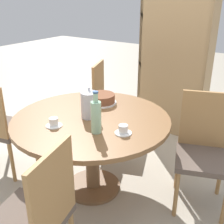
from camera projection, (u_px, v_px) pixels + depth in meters
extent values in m
plane|color=#B2A893|center=(93.00, 187.00, 2.57)|extent=(14.00, 14.00, 0.00)
cylinder|color=brown|center=(93.00, 186.00, 2.57)|extent=(0.49, 0.49, 0.03)
cylinder|color=brown|center=(92.00, 155.00, 2.43)|extent=(0.12, 0.12, 0.64)
cylinder|color=brown|center=(91.00, 119.00, 2.30)|extent=(1.29, 1.29, 0.04)
cylinder|color=#A87A47|center=(25.00, 221.00, 1.92)|extent=(0.03, 0.03, 0.42)
cube|color=brown|center=(27.00, 220.00, 1.61)|extent=(0.51, 0.51, 0.04)
cube|color=#A87A47|center=(53.00, 192.00, 1.45)|extent=(0.12, 0.39, 0.47)
cylinder|color=#A87A47|center=(176.00, 194.00, 2.17)|extent=(0.03, 0.03, 0.42)
cylinder|color=#A87A47|center=(177.00, 168.00, 2.49)|extent=(0.03, 0.03, 0.42)
cylinder|color=#A87A47|center=(220.00, 174.00, 2.41)|extent=(0.03, 0.03, 0.42)
cube|color=brown|center=(203.00, 159.00, 2.20)|extent=(0.54, 0.54, 0.04)
cube|color=#A87A47|center=(206.00, 119.00, 2.27)|extent=(0.38, 0.16, 0.47)
cylinder|color=#A87A47|center=(128.00, 133.00, 3.11)|extent=(0.03, 0.03, 0.42)
cylinder|color=#A87A47|center=(133.00, 120.00, 3.43)|extent=(0.03, 0.03, 0.42)
cylinder|color=#A87A47|center=(96.00, 130.00, 3.18)|extent=(0.03, 0.03, 0.42)
cylinder|color=#A87A47|center=(104.00, 117.00, 3.50)|extent=(0.03, 0.03, 0.42)
cube|color=brown|center=(115.00, 107.00, 3.21)|extent=(0.54, 0.54, 0.04)
cube|color=#A87A47|center=(98.00, 84.00, 3.15)|extent=(0.17, 0.38, 0.47)
cylinder|color=#A87A47|center=(36.00, 144.00, 2.89)|extent=(0.03, 0.03, 0.42)
cylinder|color=#A87A47|center=(7.00, 138.00, 3.01)|extent=(0.03, 0.03, 0.42)
cylinder|color=#A87A47|center=(12.00, 162.00, 2.58)|extent=(0.03, 0.03, 0.42)
cube|color=brown|center=(6.00, 128.00, 2.70)|extent=(0.50, 0.50, 0.04)
cube|color=tan|center=(208.00, 69.00, 3.15)|extent=(0.04, 0.28, 1.71)
cube|color=tan|center=(145.00, 60.00, 3.56)|extent=(0.04, 0.28, 1.71)
cube|color=tan|center=(170.00, 66.00, 3.25)|extent=(0.83, 0.02, 1.71)
cube|color=tan|center=(169.00, 127.00, 3.68)|extent=(0.76, 0.27, 0.04)
cube|color=tan|center=(172.00, 87.00, 3.47)|extent=(0.76, 0.27, 0.04)
cube|color=tan|center=(177.00, 40.00, 3.24)|extent=(0.76, 0.27, 0.04)
cube|color=gold|center=(186.00, 117.00, 3.48)|extent=(0.34, 0.21, 0.36)
cube|color=teal|center=(155.00, 108.00, 3.69)|extent=(0.34, 0.21, 0.42)
cube|color=#703384|center=(191.00, 72.00, 3.25)|extent=(0.32, 0.21, 0.41)
cube|color=#703384|center=(157.00, 69.00, 3.49)|extent=(0.32, 0.21, 0.36)
cube|color=#B72D28|center=(197.00, 21.00, 3.03)|extent=(0.33, 0.21, 0.41)
cube|color=#234793|center=(161.00, 15.00, 3.24)|extent=(0.33, 0.21, 0.49)
cylinder|color=silver|center=(89.00, 105.00, 2.26)|extent=(0.14, 0.14, 0.21)
cone|color=silver|center=(89.00, 91.00, 2.21)|extent=(0.12, 0.12, 0.02)
sphere|color=silver|center=(88.00, 89.00, 2.20)|extent=(0.02, 0.02, 0.02)
cylinder|color=#99C6A3|center=(96.00, 117.00, 2.00)|extent=(0.08, 0.08, 0.24)
cylinder|color=#99C6A3|center=(96.00, 98.00, 1.95)|extent=(0.03, 0.03, 0.07)
cylinder|color=#2D5184|center=(95.00, 92.00, 1.93)|extent=(0.04, 0.04, 0.01)
cylinder|color=white|center=(101.00, 102.00, 2.59)|extent=(0.28, 0.28, 0.01)
cylinder|color=brown|center=(101.00, 98.00, 2.57)|extent=(0.25, 0.25, 0.07)
cylinder|color=white|center=(123.00, 133.00, 2.03)|extent=(0.13, 0.13, 0.01)
cylinder|color=white|center=(123.00, 129.00, 2.02)|extent=(0.07, 0.07, 0.06)
cylinder|color=white|center=(54.00, 126.00, 2.14)|extent=(0.13, 0.13, 0.01)
cylinder|color=white|center=(54.00, 122.00, 2.13)|extent=(0.07, 0.07, 0.06)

